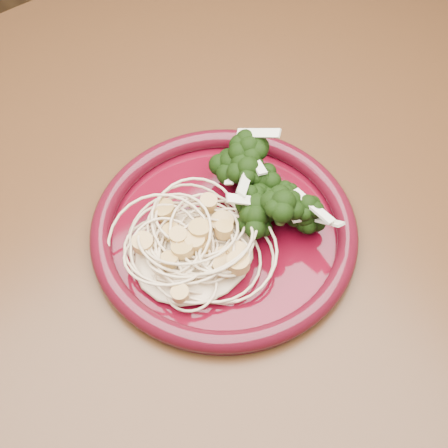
% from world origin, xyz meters
% --- Properties ---
extents(dining_table, '(1.20, 0.80, 0.75)m').
position_xyz_m(dining_table, '(0.00, 0.00, 0.65)').
color(dining_table, '#472814').
rests_on(dining_table, ground).
extents(dinner_plate, '(0.30, 0.30, 0.02)m').
position_xyz_m(dinner_plate, '(0.02, -0.07, 0.76)').
color(dinner_plate, '#450510').
rests_on(dinner_plate, dining_table).
extents(spaghetti_pile, '(0.14, 0.12, 0.03)m').
position_xyz_m(spaghetti_pile, '(-0.03, -0.08, 0.77)').
color(spaghetti_pile, beige).
rests_on(spaghetti_pile, dinner_plate).
extents(scallop_cluster, '(0.13, 0.13, 0.04)m').
position_xyz_m(scallop_cluster, '(-0.03, -0.08, 0.80)').
color(scallop_cluster, tan).
rests_on(scallop_cluster, spaghetti_pile).
extents(broccoli_pile, '(0.10, 0.15, 0.05)m').
position_xyz_m(broccoli_pile, '(0.07, -0.06, 0.78)').
color(broccoli_pile, black).
rests_on(broccoli_pile, dinner_plate).
extents(onion_garnish, '(0.07, 0.09, 0.05)m').
position_xyz_m(onion_garnish, '(0.07, -0.06, 0.81)').
color(onion_garnish, beige).
rests_on(onion_garnish, broccoli_pile).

